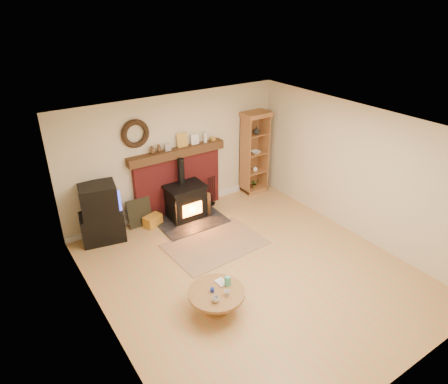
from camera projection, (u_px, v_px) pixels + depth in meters
ground at (252, 272)px, 7.02m from camera, size 5.50×5.50×0.00m
room_shell at (251, 182)px, 6.31m from camera, size 5.02×5.52×2.61m
chimney_breast at (178, 178)px, 8.64m from camera, size 2.20×0.22×1.78m
wood_stove at (186, 203)px, 8.52m from camera, size 1.40×1.00×1.33m
area_rug at (215, 244)px, 7.78m from camera, size 1.89×1.35×0.01m
tv_unit at (101, 214)px, 7.69m from camera, size 0.91×0.71×1.19m
curio_cabinet at (254, 153)px, 9.45m from camera, size 0.64×0.46×1.98m
firelog_box at (153, 221)px, 8.36m from camera, size 0.43×0.34×0.23m
leaning_painting at (140, 213)px, 8.28m from camera, size 0.51×0.14×0.61m
fire_tools at (212, 198)px, 9.17m from camera, size 0.19×0.16×0.70m
coffee_table at (217, 295)px, 6.04m from camera, size 0.87×0.87×0.53m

